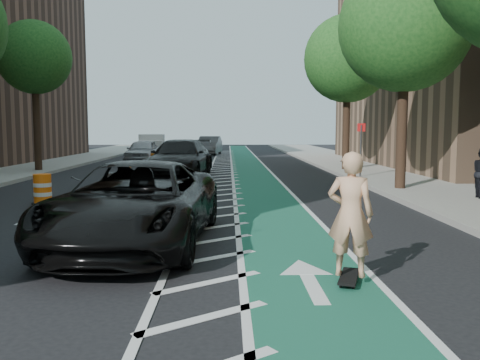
{
  "coord_description": "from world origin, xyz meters",
  "views": [
    {
      "loc": [
        1.79,
        -10.08,
        2.27
      ],
      "look_at": [
        2.06,
        1.36,
        1.1
      ],
      "focal_mm": 38.0,
      "sensor_mm": 36.0,
      "label": 1
    }
  ],
  "objects_px": {
    "suv_near": "(136,204)",
    "skateboarder": "(350,214)",
    "barrel_a": "(43,190)",
    "suv_far": "(180,158)"
  },
  "relations": [
    {
      "from": "skateboarder",
      "to": "suv_far",
      "type": "xyz_separation_m",
      "value": [
        -4.01,
        16.37,
        -0.16
      ]
    },
    {
      "from": "suv_near",
      "to": "barrel_a",
      "type": "xyz_separation_m",
      "value": [
        -3.8,
        5.47,
        -0.39
      ]
    },
    {
      "from": "skateboarder",
      "to": "barrel_a",
      "type": "relative_size",
      "value": 2.03
    },
    {
      "from": "suv_near",
      "to": "barrel_a",
      "type": "bearing_deg",
      "value": 129.02
    },
    {
      "from": "skateboarder",
      "to": "barrel_a",
      "type": "bearing_deg",
      "value": -29.04
    },
    {
      "from": "suv_far",
      "to": "barrel_a",
      "type": "relative_size",
      "value": 6.67
    },
    {
      "from": "suv_near",
      "to": "barrel_a",
      "type": "height_order",
      "value": "suv_near"
    },
    {
      "from": "suv_near",
      "to": "skateboarder",
      "type": "bearing_deg",
      "value": -31.65
    },
    {
      "from": "skateboarder",
      "to": "suv_near",
      "type": "relative_size",
      "value": 0.31
    },
    {
      "from": "skateboarder",
      "to": "suv_far",
      "type": "distance_m",
      "value": 16.85
    }
  ]
}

